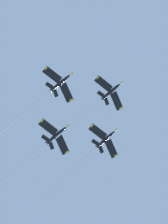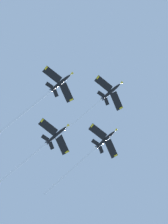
{
  "view_description": "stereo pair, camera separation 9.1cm",
  "coord_description": "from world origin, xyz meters",
  "px_view_note": "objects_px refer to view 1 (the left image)",
  "views": [
    {
      "loc": [
        -16.53,
        -46.9,
        1.99
      ],
      "look_at": [
        -13.19,
        -13.12,
        176.72
      ],
      "focal_mm": 60.45,
      "sensor_mm": 36.0,
      "label": 1
    },
    {
      "loc": [
        -16.62,
        -46.89,
        1.99
      ],
      "look_at": [
        -13.19,
        -13.12,
        176.72
      ],
      "focal_mm": 60.45,
      "sensor_mm": 36.0,
      "label": 2
    }
  ],
  "objects_px": {
    "jet_right_wing": "(40,99)",
    "jet_lead": "(104,98)",
    "jet_left_wing": "(91,152)",
    "jet_slot": "(41,147)"
  },
  "relations": [
    {
      "from": "jet_right_wing",
      "to": "jet_slot",
      "type": "height_order",
      "value": "jet_right_wing"
    },
    {
      "from": "jet_left_wing",
      "to": "jet_right_wing",
      "type": "height_order",
      "value": "jet_left_wing"
    },
    {
      "from": "jet_lead",
      "to": "jet_slot",
      "type": "bearing_deg",
      "value": 138.38
    },
    {
      "from": "jet_left_wing",
      "to": "jet_slot",
      "type": "relative_size",
      "value": 1.02
    },
    {
      "from": "jet_right_wing",
      "to": "jet_lead",
      "type": "bearing_deg",
      "value": -4.33
    },
    {
      "from": "jet_right_wing",
      "to": "jet_slot",
      "type": "xyz_separation_m",
      "value": [
        2.66,
        21.51,
        -4.31
      ]
    },
    {
      "from": "jet_lead",
      "to": "jet_left_wing",
      "type": "xyz_separation_m",
      "value": [
        -3.54,
        25.48,
        -7.32
      ]
    },
    {
      "from": "jet_left_wing",
      "to": "jet_slot",
      "type": "distance_m",
      "value": 24.0
    },
    {
      "from": "jet_lead",
      "to": "jet_left_wing",
      "type": "relative_size",
      "value": 0.93
    },
    {
      "from": "jet_left_wing",
      "to": "jet_right_wing",
      "type": "bearing_deg",
      "value": -138.02
    }
  ]
}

